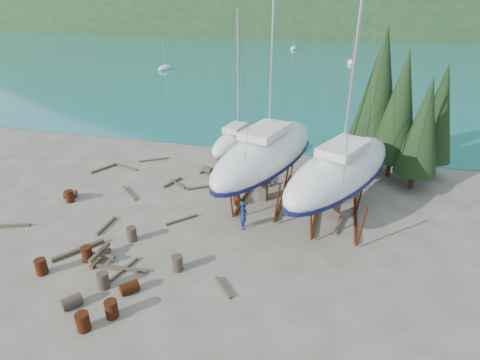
% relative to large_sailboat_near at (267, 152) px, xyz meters
% --- Properties ---
extents(ground, '(600.00, 600.00, 0.00)m').
position_rel_large_sailboat_near_xyz_m(ground, '(-3.40, -6.07, -3.38)').
color(ground, '#5C5549').
rests_on(ground, ground).
extents(bay_water, '(700.00, 700.00, 0.00)m').
position_rel_large_sailboat_near_xyz_m(bay_water, '(-3.40, 308.93, -3.38)').
color(bay_water, '#197581').
rests_on(bay_water, ground).
extents(far_hill, '(800.00, 360.00, 110.00)m').
position_rel_large_sailboat_near_xyz_m(far_hill, '(-3.40, 313.93, -3.38)').
color(far_hill, '#1B341A').
rests_on(far_hill, ground).
extents(far_house_left, '(6.60, 5.60, 5.60)m').
position_rel_large_sailboat_near_xyz_m(far_house_left, '(-63.40, 183.93, -0.46)').
color(far_house_left, beige).
rests_on(far_house_left, ground).
extents(far_house_center, '(6.60, 5.60, 5.60)m').
position_rel_large_sailboat_near_xyz_m(far_house_center, '(-23.40, 183.93, -0.46)').
color(far_house_center, beige).
rests_on(far_house_center, ground).
extents(far_house_right, '(6.60, 5.60, 5.60)m').
position_rel_large_sailboat_near_xyz_m(far_house_right, '(26.60, 183.93, -0.46)').
color(far_house_right, beige).
rests_on(far_house_right, ground).
extents(cypress_near_right, '(3.60, 3.60, 10.00)m').
position_rel_large_sailboat_near_xyz_m(cypress_near_right, '(9.10, 5.93, 2.41)').
color(cypress_near_right, black).
rests_on(cypress_near_right, ground).
extents(cypress_mid_right, '(3.06, 3.06, 8.50)m').
position_rel_large_sailboat_near_xyz_m(cypress_mid_right, '(10.60, 3.93, 1.54)').
color(cypress_mid_right, black).
rests_on(cypress_mid_right, ground).
extents(cypress_back_left, '(4.14, 4.14, 11.50)m').
position_rel_large_sailboat_near_xyz_m(cypress_back_left, '(7.60, 7.93, 3.28)').
color(cypress_back_left, black).
rests_on(cypress_back_left, ground).
extents(cypress_far_right, '(3.24, 3.24, 9.00)m').
position_rel_large_sailboat_near_xyz_m(cypress_far_right, '(12.10, 6.93, 1.83)').
color(cypress_far_right, black).
rests_on(cypress_far_right, ground).
extents(moored_boat_left, '(2.00, 5.00, 6.05)m').
position_rel_large_sailboat_near_xyz_m(moored_boat_left, '(-33.40, 53.93, -3.00)').
color(moored_boat_left, white).
rests_on(moored_boat_left, ground).
extents(moored_boat_mid, '(2.00, 5.00, 6.05)m').
position_rel_large_sailboat_near_xyz_m(moored_boat_mid, '(6.60, 73.93, -3.00)').
color(moored_boat_mid, white).
rests_on(moored_boat_mid, ground).
extents(moored_boat_far, '(2.00, 5.00, 6.05)m').
position_rel_large_sailboat_near_xyz_m(moored_boat_far, '(-11.40, 103.93, -3.00)').
color(moored_boat_far, white).
rests_on(moored_boat_far, ground).
extents(large_sailboat_near, '(7.27, 13.92, 21.03)m').
position_rel_large_sailboat_near_xyz_m(large_sailboat_near, '(0.00, 0.00, 0.00)').
color(large_sailboat_near, white).
rests_on(large_sailboat_near, ground).
extents(large_sailboat_far, '(8.51, 13.05, 19.99)m').
position_rel_large_sailboat_near_xyz_m(large_sailboat_far, '(5.15, -1.53, -0.12)').
color(large_sailboat_far, white).
rests_on(large_sailboat_far, ground).
extents(small_sailboat_shore, '(3.88, 8.22, 12.63)m').
position_rel_large_sailboat_near_xyz_m(small_sailboat_shore, '(-3.77, 5.73, -1.30)').
color(small_sailboat_shore, white).
rests_on(small_sailboat_shore, ground).
extents(worker, '(0.54, 0.75, 1.91)m').
position_rel_large_sailboat_near_xyz_m(worker, '(-0.44, -4.85, -2.43)').
color(worker, navy).
rests_on(worker, ground).
extents(drum_0, '(0.58, 0.58, 0.88)m').
position_rel_large_sailboat_near_xyz_m(drum_0, '(-9.54, -11.86, -2.94)').
color(drum_0, '#501B0D').
rests_on(drum_0, ground).
extents(drum_1, '(0.98, 1.05, 0.58)m').
position_rel_large_sailboat_near_xyz_m(drum_1, '(-6.47, -13.52, -3.09)').
color(drum_1, '#2D2823').
rests_on(drum_1, ground).
extents(drum_3, '(0.58, 0.58, 0.88)m').
position_rel_large_sailboat_near_xyz_m(drum_3, '(-4.32, -13.60, -2.94)').
color(drum_3, '#501B0D').
rests_on(drum_3, ground).
extents(drum_4, '(1.05, 0.92, 0.58)m').
position_rel_large_sailboat_near_xyz_m(drum_4, '(-4.02, 3.78, -3.09)').
color(drum_4, '#501B0D').
rests_on(drum_4, ground).
extents(drum_5, '(0.58, 0.58, 0.88)m').
position_rel_large_sailboat_near_xyz_m(drum_5, '(-2.79, -9.78, -2.94)').
color(drum_5, '#2D2823').
rests_on(drum_5, ground).
extents(drum_6, '(0.90, 1.04, 0.58)m').
position_rel_large_sailboat_near_xyz_m(drum_6, '(-1.64, -1.89, -3.09)').
color(drum_6, '#501B0D').
rests_on(drum_6, ground).
extents(drum_7, '(0.58, 0.58, 0.88)m').
position_rel_large_sailboat_near_xyz_m(drum_7, '(-5.09, -14.58, -2.94)').
color(drum_7, '#501B0D').
rests_on(drum_7, ground).
extents(drum_8, '(0.58, 0.58, 0.88)m').
position_rel_large_sailboat_near_xyz_m(drum_8, '(-13.32, -4.63, -2.94)').
color(drum_8, '#501B0D').
rests_on(drum_8, ground).
extents(drum_9, '(1.04, 0.88, 0.58)m').
position_rel_large_sailboat_near_xyz_m(drum_9, '(-5.44, 2.67, -3.09)').
color(drum_9, '#2D2823').
rests_on(drum_9, ground).
extents(drum_11, '(1.02, 1.04, 0.58)m').
position_rel_large_sailboat_near_xyz_m(drum_11, '(-3.58, 1.18, -3.09)').
color(drum_11, '#2D2823').
rests_on(drum_11, ground).
extents(drum_12, '(1.02, 1.04, 0.58)m').
position_rel_large_sailboat_near_xyz_m(drum_12, '(-4.37, -11.97, -3.09)').
color(drum_12, '#501B0D').
rests_on(drum_12, ground).
extents(drum_13, '(0.58, 0.58, 0.88)m').
position_rel_large_sailboat_near_xyz_m(drum_13, '(-7.92, -10.27, -2.94)').
color(drum_13, '#501B0D').
rests_on(drum_13, ground).
extents(drum_15, '(1.04, 0.89, 0.58)m').
position_rel_large_sailboat_near_xyz_m(drum_15, '(-13.69, -4.10, -3.09)').
color(drum_15, '#2D2823').
rests_on(drum_15, ground).
extents(drum_16, '(0.58, 0.58, 0.88)m').
position_rel_large_sailboat_near_xyz_m(drum_16, '(-6.53, -7.90, -2.94)').
color(drum_16, '#2D2823').
rests_on(drum_16, ground).
extents(drum_17, '(0.58, 0.58, 0.88)m').
position_rel_large_sailboat_near_xyz_m(drum_17, '(-5.79, -11.99, -2.94)').
color(drum_17, '#2D2823').
rests_on(drum_17, ground).
extents(timber_0, '(2.30, 1.64, 0.14)m').
position_rel_large_sailboat_near_xyz_m(timber_0, '(-11.12, 4.14, -3.31)').
color(timber_0, brown).
rests_on(timber_0, ground).
extents(timber_1, '(0.54, 1.94, 0.19)m').
position_rel_large_sailboat_near_xyz_m(timber_1, '(5.38, -3.27, -3.29)').
color(timber_1, brown).
rests_on(timber_1, ground).
extents(timber_2, '(1.16, 2.29, 0.19)m').
position_rel_large_sailboat_near_xyz_m(timber_2, '(-14.38, 1.16, -3.29)').
color(timber_2, brown).
rests_on(timber_2, ground).
extents(timber_3, '(0.71, 2.74, 0.15)m').
position_rel_large_sailboat_near_xyz_m(timber_3, '(-5.60, -10.85, -3.31)').
color(timber_3, brown).
rests_on(timber_3, ground).
extents(timber_4, '(1.63, 1.13, 0.17)m').
position_rel_large_sailboat_near_xyz_m(timber_4, '(-6.91, -0.18, -3.30)').
color(timber_4, brown).
rests_on(timber_4, ground).
extents(timber_5, '(2.88, 0.44, 0.16)m').
position_rel_large_sailboat_near_xyz_m(timber_5, '(-5.67, -10.56, -3.30)').
color(timber_5, brown).
rests_on(timber_5, ground).
extents(timber_6, '(0.96, 1.94, 0.19)m').
position_rel_large_sailboat_near_xyz_m(timber_6, '(-1.29, 6.59, -3.29)').
color(timber_6, brown).
rests_on(timber_6, ground).
extents(timber_7, '(1.25, 1.33, 0.17)m').
position_rel_large_sailboat_near_xyz_m(timber_7, '(-0.01, -10.58, -3.29)').
color(timber_7, brown).
rests_on(timber_7, ground).
extents(timber_8, '(0.80, 2.00, 0.19)m').
position_rel_large_sailboat_near_xyz_m(timber_8, '(-7.50, 0.05, -3.29)').
color(timber_8, brown).
rests_on(timber_8, ground).
extents(timber_9, '(1.46, 2.09, 0.15)m').
position_rel_large_sailboat_near_xyz_m(timber_9, '(-5.41, 3.34, -3.31)').
color(timber_9, brown).
rests_on(timber_9, ground).
extents(timber_10, '(2.57, 1.78, 0.16)m').
position_rel_large_sailboat_near_xyz_m(timber_10, '(-4.68, 0.02, -3.30)').
color(timber_10, brown).
rests_on(timber_10, ground).
extents(timber_11, '(1.60, 1.76, 0.15)m').
position_rel_large_sailboat_near_xyz_m(timber_11, '(-4.56, -5.06, -3.31)').
color(timber_11, brown).
rests_on(timber_11, ground).
extents(timber_12, '(0.22, 2.12, 0.17)m').
position_rel_large_sailboat_near_xyz_m(timber_12, '(-8.91, -6.97, -3.30)').
color(timber_12, brown).
rests_on(timber_12, ground).
extents(timber_14, '(2.37, 1.06, 0.18)m').
position_rel_large_sailboat_near_xyz_m(timber_14, '(-14.82, -8.57, -3.29)').
color(timber_14, brown).
rests_on(timber_14, ground).
extents(timber_15, '(2.76, 1.01, 0.15)m').
position_rel_large_sailboat_near_xyz_m(timber_15, '(-12.85, 1.97, -3.31)').
color(timber_15, brown).
rests_on(timber_15, ground).
extents(timber_16, '(1.83, 2.57, 0.23)m').
position_rel_large_sailboat_near_xyz_m(timber_16, '(-8.91, -9.74, -3.27)').
color(timber_16, brown).
rests_on(timber_16, ground).
extents(timber_17, '(2.06, 1.77, 0.16)m').
position_rel_large_sailboat_near_xyz_m(timber_17, '(-9.84, -2.48, -3.30)').
color(timber_17, brown).
rests_on(timber_17, ground).
extents(timber_pile_fore, '(1.80, 1.80, 0.60)m').
position_rel_large_sailboat_near_xyz_m(timber_pile_fore, '(-7.27, -10.06, -3.08)').
color(timber_pile_fore, brown).
rests_on(timber_pile_fore, ground).
extents(timber_pile_aft, '(1.80, 1.80, 0.60)m').
position_rel_large_sailboat_near_xyz_m(timber_pile_aft, '(-0.55, 1.69, -3.08)').
color(timber_pile_aft, brown).
rests_on(timber_pile_aft, ground).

